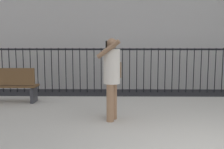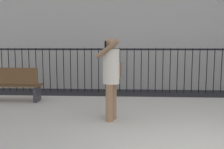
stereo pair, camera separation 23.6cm
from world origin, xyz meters
TOP-DOWN VIEW (x-y plane):
  - sidewalk at (0.00, 2.20)m, footprint 28.00×4.40m
  - iron_fence at (0.00, 5.90)m, footprint 12.03×0.04m
  - pedestrian_on_phone at (-1.47, 2.02)m, footprint 0.53×0.72m
  - street_bench at (-4.33, 3.55)m, footprint 1.60×0.45m

SIDE VIEW (x-z plane):
  - sidewalk at x=0.00m, z-range 0.00..0.15m
  - street_bench at x=-4.33m, z-range 0.18..1.13m
  - iron_fence at x=0.00m, z-range 0.22..1.82m
  - pedestrian_on_phone at x=-1.47m, z-range 0.29..1.98m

